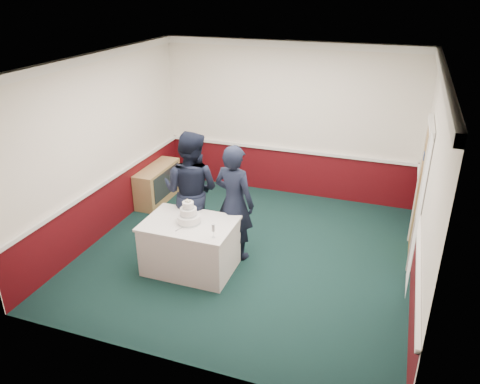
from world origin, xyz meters
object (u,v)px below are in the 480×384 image
(sideboard, at_px, (158,184))
(wedding_cake, at_px, (189,216))
(champagne_flute, at_px, (213,229))
(cake_table, at_px, (190,246))
(person_man, at_px, (191,191))
(person_woman, at_px, (234,203))
(cake_knife, at_px, (181,228))

(sideboard, height_order, wedding_cake, wedding_cake)
(champagne_flute, bearing_deg, cake_table, 150.75)
(person_man, bearing_deg, cake_table, 113.04)
(person_woman, bearing_deg, cake_knife, 69.87)
(wedding_cake, xyz_separation_m, champagne_flute, (0.50, -0.28, 0.03))
(cake_table, bearing_deg, person_woman, 50.52)
(person_woman, bearing_deg, sideboard, -20.51)
(wedding_cake, relative_size, champagne_flute, 1.78)
(person_woman, bearing_deg, cake_table, 63.53)
(wedding_cake, xyz_separation_m, person_man, (-0.26, 0.65, 0.07))
(sideboard, bearing_deg, cake_knife, -53.94)
(cake_table, distance_m, champagne_flute, 0.78)
(sideboard, bearing_deg, wedding_cake, -50.76)
(cake_knife, bearing_deg, person_woman, 77.69)
(sideboard, xyz_separation_m, person_man, (1.36, -1.33, 0.62))
(person_man, xyz_separation_m, person_woman, (0.75, -0.06, -0.05))
(wedding_cake, distance_m, champagne_flute, 0.57)
(cake_table, height_order, wedding_cake, wedding_cake)
(wedding_cake, height_order, champagne_flute, wedding_cake)
(wedding_cake, bearing_deg, person_woman, 50.52)
(sideboard, bearing_deg, person_woman, -33.53)
(wedding_cake, distance_m, person_man, 0.71)
(champagne_flute, bearing_deg, person_man, 129.22)
(person_man, height_order, person_woman, person_man)
(champagne_flute, distance_m, person_woman, 0.87)
(champagne_flute, relative_size, person_man, 0.11)
(cake_table, xyz_separation_m, champagne_flute, (0.50, -0.28, 0.53))
(cake_knife, relative_size, champagne_flute, 1.07)
(cake_knife, height_order, person_man, person_man)
(sideboard, height_order, person_woman, person_woman)
(sideboard, bearing_deg, cake_table, -50.76)
(cake_table, relative_size, cake_knife, 6.00)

